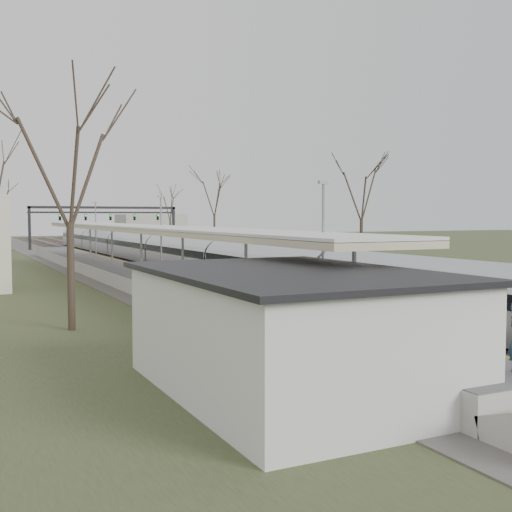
% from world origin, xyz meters
% --- Properties ---
extents(track_bed, '(24.00, 160.00, 0.22)m').
position_xyz_m(track_bed, '(0.26, 55.00, 0.06)').
color(track_bed, '#474442').
rests_on(track_bed, ground).
extents(platform, '(3.50, 69.00, 1.00)m').
position_xyz_m(platform, '(-9.05, 37.50, 0.50)').
color(platform, '#9E9B93').
rests_on(platform, ground).
extents(canopy, '(4.10, 50.00, 3.11)m').
position_xyz_m(canopy, '(-9.05, 32.99, 3.93)').
color(canopy, slate).
rests_on(canopy, platform).
extents(station_building, '(6.00, 9.00, 3.20)m').
position_xyz_m(station_building, '(-12.50, 8.00, 1.60)').
color(station_building, silver).
rests_on(station_building, ground).
extents(signal_gantry, '(21.00, 0.59, 6.08)m').
position_xyz_m(signal_gantry, '(0.29, 84.99, 4.91)').
color(signal_gantry, black).
rests_on(signal_gantry, ground).
extents(tree_west_near, '(5.00, 5.00, 10.30)m').
position_xyz_m(tree_west_near, '(-16.00, 20.00, 7.29)').
color(tree_west_near, '#2D231C').
rests_on(tree_west_near, ground).
extents(tree_east_far, '(5.00, 5.00, 10.30)m').
position_xyz_m(tree_east_far, '(14.00, 42.00, 7.29)').
color(tree_east_far, '#2D231C').
rests_on(tree_east_far, ground).
extents(train_near, '(2.62, 90.21, 3.05)m').
position_xyz_m(train_near, '(-2.50, 50.95, 1.48)').
color(train_near, '#ADAFB7').
rests_on(train_near, ground).
extents(train_far, '(2.62, 45.21, 3.05)m').
position_xyz_m(train_far, '(4.50, 85.62, 1.48)').
color(train_far, '#ADAFB7').
rests_on(train_far, ground).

